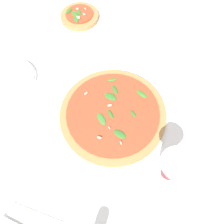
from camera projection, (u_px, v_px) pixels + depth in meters
ground_plane at (111, 119)px, 0.71m from camera, size 6.00×6.00×0.00m
pizza_arugula_main at (112, 114)px, 0.70m from camera, size 0.36×0.36×0.05m
pizza_personal_side at (80, 17)px, 0.90m from camera, size 0.18×0.18×0.05m
wine_glass at (173, 169)px, 0.52m from camera, size 0.08×0.08×0.18m
side_plate_white at (11, 78)px, 0.78m from camera, size 0.18×0.18×0.02m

